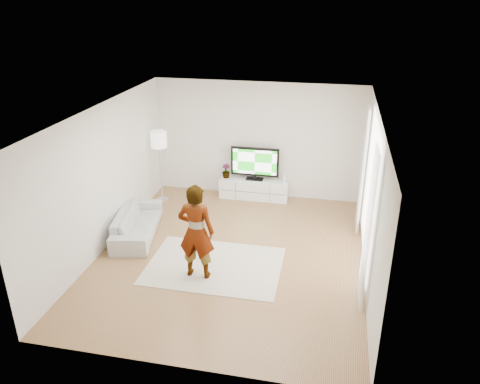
% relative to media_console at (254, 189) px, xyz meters
% --- Properties ---
extents(floor, '(6.00, 6.00, 0.00)m').
position_rel_media_console_xyz_m(floor, '(0.04, -2.76, -0.24)').
color(floor, '#AC844D').
rests_on(floor, ground).
extents(ceiling, '(6.00, 6.00, 0.00)m').
position_rel_media_console_xyz_m(ceiling, '(0.04, -2.76, 2.56)').
color(ceiling, white).
rests_on(ceiling, wall_back).
extents(wall_left, '(0.02, 6.00, 2.80)m').
position_rel_media_console_xyz_m(wall_left, '(-2.46, -2.76, 1.16)').
color(wall_left, silver).
rests_on(wall_left, floor).
extents(wall_right, '(0.02, 6.00, 2.80)m').
position_rel_media_console_xyz_m(wall_right, '(2.54, -2.76, 1.16)').
color(wall_right, silver).
rests_on(wall_right, floor).
extents(wall_back, '(5.00, 0.02, 2.80)m').
position_rel_media_console_xyz_m(wall_back, '(0.04, 0.24, 1.16)').
color(wall_back, silver).
rests_on(wall_back, floor).
extents(wall_front, '(5.00, 0.02, 2.80)m').
position_rel_media_console_xyz_m(wall_front, '(0.04, -5.76, 1.16)').
color(wall_front, silver).
rests_on(wall_front, floor).
extents(window, '(0.01, 2.60, 2.50)m').
position_rel_media_console_xyz_m(window, '(2.52, -2.46, 1.21)').
color(window, white).
rests_on(window, wall_right).
extents(curtain_near, '(0.04, 0.70, 2.60)m').
position_rel_media_console_xyz_m(curtain_near, '(2.44, -3.76, 1.11)').
color(curtain_near, white).
rests_on(curtain_near, floor).
extents(curtain_far, '(0.04, 0.70, 2.60)m').
position_rel_media_console_xyz_m(curtain_far, '(2.44, -1.16, 1.11)').
color(curtain_far, white).
rests_on(curtain_far, floor).
extents(media_console, '(1.67, 0.48, 0.47)m').
position_rel_media_console_xyz_m(media_console, '(0.00, 0.00, 0.00)').
color(media_console, white).
rests_on(media_console, floor).
extents(television, '(1.16, 0.23, 0.81)m').
position_rel_media_console_xyz_m(television, '(-0.00, 0.03, 0.67)').
color(television, black).
rests_on(television, media_console).
extents(game_console, '(0.06, 0.15, 0.19)m').
position_rel_media_console_xyz_m(game_console, '(0.73, -0.00, 0.33)').
color(game_console, white).
rests_on(game_console, media_console).
extents(potted_plant, '(0.22, 0.22, 0.35)m').
position_rel_media_console_xyz_m(potted_plant, '(-0.71, 0.00, 0.41)').
color(potted_plant, '#3F7238').
rests_on(potted_plant, media_console).
extents(rug, '(2.47, 1.78, 0.01)m').
position_rel_media_console_xyz_m(rug, '(-0.18, -3.21, -0.23)').
color(rug, beige).
rests_on(rug, floor).
extents(player, '(0.64, 0.43, 1.75)m').
position_rel_media_console_xyz_m(player, '(-0.39, -3.57, 0.65)').
color(player, '#334772').
rests_on(player, rug).
extents(sofa, '(1.10, 2.01, 0.56)m').
position_rel_media_console_xyz_m(sofa, '(-2.05, -2.37, 0.04)').
color(sofa, '#B0B1AC').
rests_on(sofa, floor).
extents(floor_lamp, '(0.38, 0.38, 1.72)m').
position_rel_media_console_xyz_m(floor_lamp, '(-2.16, -0.59, 1.22)').
color(floor_lamp, silver).
rests_on(floor_lamp, floor).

